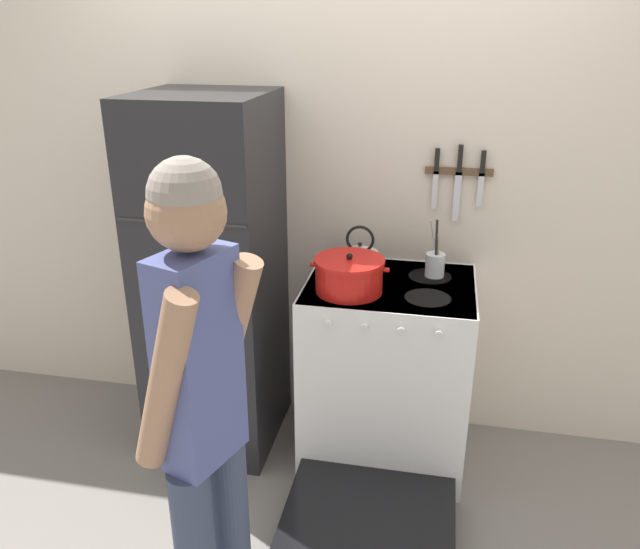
{
  "coord_description": "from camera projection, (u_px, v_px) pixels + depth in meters",
  "views": [
    {
      "loc": [
        0.5,
        -2.93,
        2.03
      ],
      "look_at": [
        0.0,
        -0.46,
        1.0
      ],
      "focal_mm": 35.0,
      "sensor_mm": 36.0,
      "label": 1
    }
  ],
  "objects": [
    {
      "name": "wall_back",
      "position": [
        339.0,
        186.0,
        3.06
      ],
      "size": [
        10.0,
        0.06,
        2.55
      ],
      "color": "beige",
      "rests_on": "ground_plane"
    },
    {
      "name": "refrigerator",
      "position": [
        213.0,
        279.0,
        3.0
      ],
      "size": [
        0.58,
        0.66,
        1.74
      ],
      "color": "black",
      "rests_on": "ground_plane"
    },
    {
      "name": "stove_range",
      "position": [
        386.0,
        376.0,
        2.97
      ],
      "size": [
        0.77,
        1.36,
        0.92
      ],
      "color": "white",
      "rests_on": "ground_plane"
    },
    {
      "name": "wall_knife_strip",
      "position": [
        459.0,
        171.0,
        2.87
      ],
      "size": [
        0.31,
        0.03,
        0.36
      ],
      "color": "brown"
    },
    {
      "name": "utensil_jar",
      "position": [
        435.0,
        263.0,
        2.89
      ],
      "size": [
        0.09,
        0.09,
        0.28
      ],
      "color": "silver",
      "rests_on": "stove_range"
    },
    {
      "name": "dutch_oven_pot",
      "position": [
        349.0,
        275.0,
        2.72
      ],
      "size": [
        0.35,
        0.31,
        0.18
      ],
      "color": "red",
      "rests_on": "stove_range"
    },
    {
      "name": "ground_plane",
      "position": [
        336.0,
        408.0,
        3.51
      ],
      "size": [
        14.0,
        14.0,
        0.0
      ],
      "primitive_type": "plane",
      "color": "slate"
    },
    {
      "name": "person",
      "position": [
        203.0,
        415.0,
        1.77
      ],
      "size": [
        0.35,
        0.41,
        1.73
      ],
      "rotation": [
        0.0,
        0.0,
        1.24
      ],
      "color": "#38425B",
      "rests_on": "ground_plane"
    },
    {
      "name": "tea_kettle",
      "position": [
        360.0,
        258.0,
        2.94
      ],
      "size": [
        0.22,
        0.17,
        0.23
      ],
      "color": "silver",
      "rests_on": "stove_range"
    }
  ]
}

